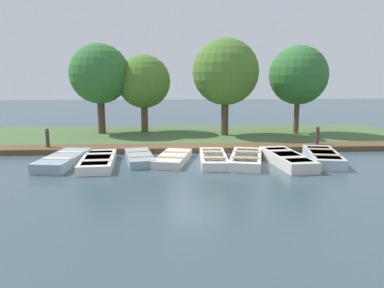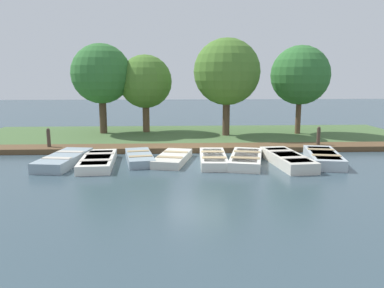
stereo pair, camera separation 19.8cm
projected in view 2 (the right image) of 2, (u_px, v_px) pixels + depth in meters
ground_plane at (198, 158)px, 15.99m from camera, size 80.00×80.00×0.00m
shore_bank at (192, 137)px, 20.88m from camera, size 8.00×24.00×0.18m
dock_walkway at (196, 148)px, 17.48m from camera, size 1.29×22.89×0.24m
rowboat_0 at (64, 160)px, 14.71m from camera, size 3.34×1.64×0.41m
rowboat_1 at (98, 161)px, 14.58m from camera, size 3.28×1.45×0.36m
rowboat_2 at (139, 157)px, 15.25m from camera, size 2.88×1.48×0.35m
rowboat_3 at (173, 158)px, 15.12m from camera, size 2.91×1.69×0.33m
rowboat_4 at (213, 159)px, 14.99m from camera, size 3.06×1.15×0.36m
rowboat_5 at (246, 159)px, 14.87m from camera, size 3.33×1.89×0.38m
rowboat_6 at (287, 159)px, 14.73m from camera, size 3.50×1.44×0.43m
rowboat_7 at (323, 157)px, 15.03m from camera, size 3.30×1.75×0.44m
mooring_post_near at (49, 140)px, 17.10m from camera, size 0.16×0.16×1.10m
mooring_post_far at (318, 138)px, 17.66m from camera, size 0.16×0.16×1.10m
park_tree_far_left at (101, 74)px, 21.08m from camera, size 3.36×3.36×5.25m
park_tree_left at (145, 82)px, 21.65m from camera, size 3.07×3.07×4.66m
park_tree_center at (227, 72)px, 20.30m from camera, size 3.62×3.62×5.47m
park_tree_right at (300, 75)px, 20.92m from camera, size 3.29×3.29×5.13m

